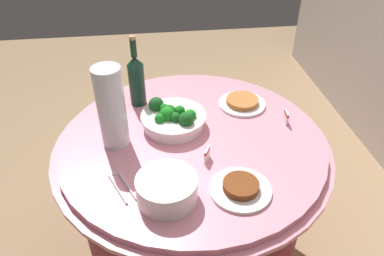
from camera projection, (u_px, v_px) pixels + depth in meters
name	position (u px, v px, depth m)	size (l,w,h in m)	color
ground_plane	(192.00, 246.00, 1.97)	(6.00, 6.00, 0.00)	#9E7F5B
buffet_table	(192.00, 198.00, 1.75)	(1.16, 1.16, 0.74)	maroon
broccoli_bowl	(173.00, 118.00, 1.57)	(0.28, 0.28, 0.11)	white
plate_stack	(167.00, 189.00, 1.23)	(0.21, 0.21, 0.09)	white
wine_bottle	(137.00, 79.00, 1.67)	(0.07, 0.07, 0.34)	#0E3121
decorative_fruit_vase	(112.00, 110.00, 1.41)	(0.11, 0.11, 0.34)	silver
serving_tongs	(121.00, 186.00, 1.30)	(0.16, 0.11, 0.01)	silver
food_plate_stir_fry	(241.00, 188.00, 1.28)	(0.22, 0.22, 0.04)	white
food_plate_peanuts	(242.00, 103.00, 1.72)	(0.22, 0.22, 0.03)	white
label_placard_front	(207.00, 154.00, 1.40)	(0.05, 0.03, 0.05)	white
label_placard_mid	(286.00, 117.00, 1.60)	(0.05, 0.01, 0.05)	white
label_placard_rear	(124.00, 116.00, 1.60)	(0.05, 0.02, 0.05)	white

